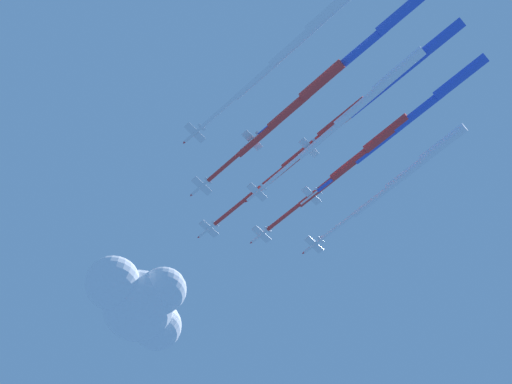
{
  "coord_description": "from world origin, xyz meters",
  "views": [
    {
      "loc": [
        -109.63,
        -60.25,
        1.55
      ],
      "look_at": [
        0.0,
        0.0,
        218.17
      ],
      "focal_mm": 47.92,
      "sensor_mm": 36.0,
      "label": 1
    }
  ],
  "objects_px": {
    "jet_starboard_inner": "(353,161)",
    "jet_port_mid": "(361,104)",
    "jet_lead": "(307,149)",
    "jet_port_outer": "(409,171)",
    "jet_starboard_outer": "(363,46)",
    "jet_trail_starboard": "(405,69)",
    "jet_starboard_mid": "(294,44)",
    "jet_trail_port": "(421,110)",
    "jet_port_inner": "(290,109)"
  },
  "relations": [
    {
      "from": "jet_port_mid",
      "to": "jet_trail_port",
      "type": "xyz_separation_m",
      "value": [
        12.82,
        -17.12,
        2.16
      ]
    },
    {
      "from": "jet_lead",
      "to": "jet_port_mid",
      "type": "xyz_separation_m",
      "value": [
        -7.47,
        -24.09,
        -2.32
      ]
    },
    {
      "from": "jet_port_outer",
      "to": "jet_trail_port",
      "type": "relative_size",
      "value": 0.91
    },
    {
      "from": "jet_starboard_mid",
      "to": "jet_trail_port",
      "type": "xyz_separation_m",
      "value": [
        41.63,
        -27.71,
        0.2
      ]
    },
    {
      "from": "jet_lead",
      "to": "jet_trail_port",
      "type": "xyz_separation_m",
      "value": [
        5.35,
        -41.21,
        -0.16
      ]
    },
    {
      "from": "jet_port_mid",
      "to": "jet_port_outer",
      "type": "relative_size",
      "value": 1.08
    },
    {
      "from": "jet_lead",
      "to": "jet_starboard_inner",
      "type": "xyz_separation_m",
      "value": [
        12.68,
        -12.39,
        0.33
      ]
    },
    {
      "from": "jet_port_inner",
      "to": "jet_port_mid",
      "type": "bearing_deg",
      "value": -65.75
    },
    {
      "from": "jet_starboard_mid",
      "to": "jet_port_inner",
      "type": "bearing_deg",
      "value": 31.28
    },
    {
      "from": "jet_starboard_mid",
      "to": "jet_port_mid",
      "type": "bearing_deg",
      "value": -20.18
    },
    {
      "from": "jet_starboard_inner",
      "to": "jet_starboard_mid",
      "type": "relative_size",
      "value": 0.98
    },
    {
      "from": "jet_starboard_inner",
      "to": "jet_trail_port",
      "type": "xyz_separation_m",
      "value": [
        -7.32,
        -28.83,
        -0.49
      ]
    },
    {
      "from": "jet_port_inner",
      "to": "jet_starboard_inner",
      "type": "bearing_deg",
      "value": -18.99
    },
    {
      "from": "jet_lead",
      "to": "jet_port_outer",
      "type": "distance_m",
      "value": 37.58
    },
    {
      "from": "jet_trail_starboard",
      "to": "jet_starboard_inner",
      "type": "bearing_deg",
      "value": 51.48
    },
    {
      "from": "jet_lead",
      "to": "jet_starboard_inner",
      "type": "bearing_deg",
      "value": -44.34
    },
    {
      "from": "jet_starboard_inner",
      "to": "jet_port_mid",
      "type": "bearing_deg",
      "value": -149.84
    },
    {
      "from": "jet_port_mid",
      "to": "jet_starboard_outer",
      "type": "distance_m",
      "value": 19.67
    },
    {
      "from": "jet_starboard_mid",
      "to": "jet_trail_port",
      "type": "relative_size",
      "value": 0.94
    },
    {
      "from": "jet_starboard_outer",
      "to": "jet_trail_starboard",
      "type": "bearing_deg",
      "value": -33.63
    },
    {
      "from": "jet_trail_port",
      "to": "jet_lead",
      "type": "bearing_deg",
      "value": 97.4
    },
    {
      "from": "jet_port_inner",
      "to": "jet_starboard_inner",
      "type": "xyz_separation_m",
      "value": [
        30.08,
        -10.35,
        2.94
      ]
    },
    {
      "from": "jet_port_inner",
      "to": "jet_starboard_outer",
      "type": "relative_size",
      "value": 0.88
    },
    {
      "from": "jet_port_inner",
      "to": "jet_trail_starboard",
      "type": "height_order",
      "value": "jet_trail_starboard"
    },
    {
      "from": "jet_starboard_mid",
      "to": "jet_trail_starboard",
      "type": "distance_m",
      "value": 38.22
    },
    {
      "from": "jet_port_outer",
      "to": "jet_trail_port",
      "type": "height_order",
      "value": "jet_trail_port"
    },
    {
      "from": "jet_lead",
      "to": "jet_trail_port",
      "type": "relative_size",
      "value": 0.99
    },
    {
      "from": "jet_port_outer",
      "to": "jet_starboard_mid",
      "type": "bearing_deg",
      "value": 166.18
    },
    {
      "from": "jet_starboard_mid",
      "to": "jet_starboard_outer",
      "type": "distance_m",
      "value": 22.66
    },
    {
      "from": "jet_starboard_outer",
      "to": "jet_starboard_mid",
      "type": "bearing_deg",
      "value": 120.16
    },
    {
      "from": "jet_port_mid",
      "to": "jet_trail_starboard",
      "type": "xyz_separation_m",
      "value": [
        -3.64,
        -18.17,
        1.32
      ]
    },
    {
      "from": "jet_port_inner",
      "to": "jet_starboard_mid",
      "type": "height_order",
      "value": "jet_starboard_mid"
    },
    {
      "from": "jet_lead",
      "to": "jet_starboard_outer",
      "type": "relative_size",
      "value": 0.99
    },
    {
      "from": "jet_starboard_mid",
      "to": "jet_starboard_inner",
      "type": "bearing_deg",
      "value": 1.31
    },
    {
      "from": "jet_lead",
      "to": "jet_port_outer",
      "type": "bearing_deg",
      "value": -49.35
    },
    {
      "from": "jet_lead",
      "to": "jet_port_mid",
      "type": "relative_size",
      "value": 1.01
    },
    {
      "from": "jet_port_outer",
      "to": "jet_trail_starboard",
      "type": "relative_size",
      "value": 1.06
    },
    {
      "from": "jet_starboard_outer",
      "to": "jet_trail_port",
      "type": "height_order",
      "value": "jet_trail_port"
    },
    {
      "from": "jet_port_inner",
      "to": "jet_starboard_mid",
      "type": "distance_m",
      "value": 22.2
    },
    {
      "from": "jet_starboard_mid",
      "to": "jet_port_outer",
      "type": "height_order",
      "value": "jet_starboard_mid"
    },
    {
      "from": "jet_port_outer",
      "to": "jet_trail_starboard",
      "type": "height_order",
      "value": "jet_trail_starboard"
    },
    {
      "from": "jet_lead",
      "to": "jet_starboard_mid",
      "type": "distance_m",
      "value": 38.71
    },
    {
      "from": "jet_lead",
      "to": "jet_starboard_inner",
      "type": "relative_size",
      "value": 1.08
    },
    {
      "from": "jet_lead",
      "to": "jet_trail_starboard",
      "type": "bearing_deg",
      "value": -104.73
    },
    {
      "from": "jet_starboard_inner",
      "to": "jet_port_outer",
      "type": "bearing_deg",
      "value": -53.81
    },
    {
      "from": "jet_starboard_outer",
      "to": "jet_trail_starboard",
      "type": "height_order",
      "value": "jet_starboard_outer"
    },
    {
      "from": "jet_trail_starboard",
      "to": "jet_lead",
      "type": "bearing_deg",
      "value": 75.27
    },
    {
      "from": "jet_lead",
      "to": "jet_trail_starboard",
      "type": "xyz_separation_m",
      "value": [
        -11.11,
        -42.26,
        -1.0
      ]
    },
    {
      "from": "jet_lead",
      "to": "jet_port_outer",
      "type": "xyz_separation_m",
      "value": [
        24.42,
        -28.44,
        -2.62
      ]
    },
    {
      "from": "jet_starboard_inner",
      "to": "jet_port_outer",
      "type": "height_order",
      "value": "jet_starboard_inner"
    }
  ]
}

